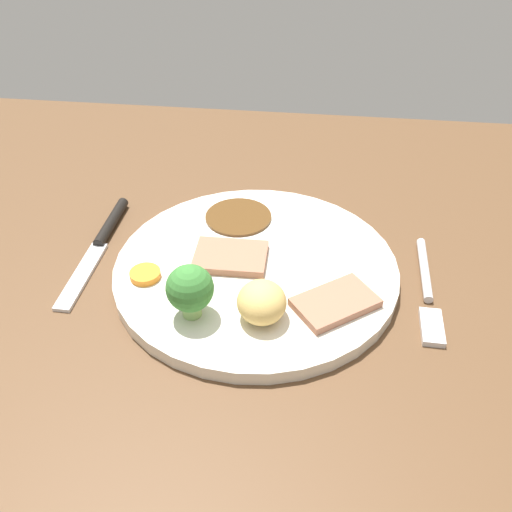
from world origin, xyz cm
name	(u,v)px	position (x,y,z in cm)	size (l,w,h in cm)	color
dining_table	(281,302)	(0.00, 0.00, 1.80)	(120.00, 84.00, 3.60)	brown
dinner_plate	(256,269)	(2.76, -1.88, 4.30)	(28.52, 28.52, 1.40)	silver
gravy_pool	(238,217)	(5.72, -9.78, 5.15)	(7.40, 7.40, 0.30)	#563819
meat_slice_main	(335,303)	(-5.20, 3.37, 5.40)	(7.40, 4.64, 0.80)	#9E664C
meat_slice_under	(230,257)	(5.41, -2.20, 5.40)	(7.27, 5.29, 0.80)	#9E664C
roast_potato_left	(262,302)	(1.34, 5.62, 6.80)	(4.42, 4.76, 3.60)	#D8B260
carrot_coin_front	(145,274)	(13.23, 1.51, 5.34)	(3.00, 3.00, 0.68)	orange
broccoli_floret	(190,289)	(7.60, 6.04, 7.99)	(4.27, 4.27, 5.26)	#8CB766
fork	(427,291)	(-14.21, -0.92, 3.99)	(2.12, 15.28, 0.90)	silver
knife	(101,240)	(20.17, -5.04, 4.05)	(1.88, 18.52, 1.20)	black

